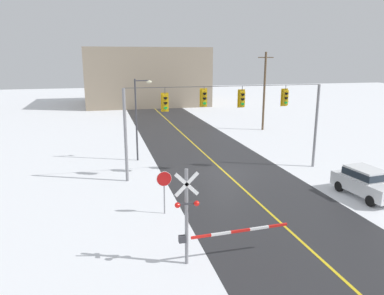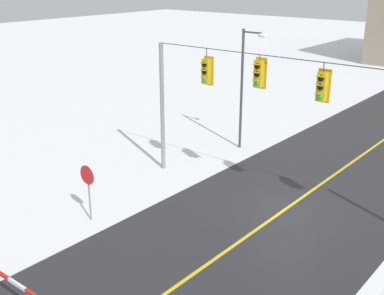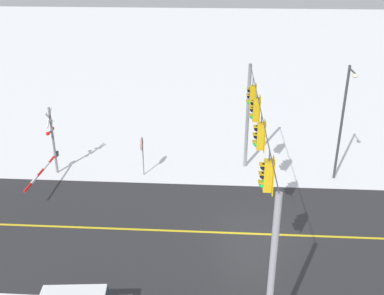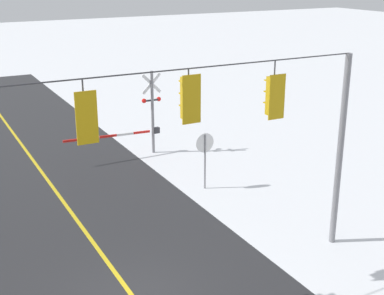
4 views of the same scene
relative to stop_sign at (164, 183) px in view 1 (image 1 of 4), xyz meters
name	(u,v)px [view 1 (image 1 of 4)]	position (x,y,z in m)	size (l,w,h in m)	color
ground_plane	(226,173)	(5.48, 5.89, -1.71)	(160.00, 160.00, 0.00)	white
road_asphalt	(203,153)	(5.48, 11.89, -1.71)	(9.00, 80.00, 0.01)	#28282B
lane_centre_line	(203,153)	(5.48, 11.89, -1.70)	(0.14, 72.00, 0.01)	gold
signal_span	(226,112)	(5.39, 5.88, 2.70)	(14.20, 0.47, 6.22)	gray
stop_sign	(164,183)	(0.00, 0.00, 0.00)	(0.80, 0.09, 2.35)	gray
railroad_crossing	(198,218)	(0.47, -5.07, 0.24)	(4.87, 0.31, 4.00)	gray
parked_car_white	(366,181)	(12.02, -0.43, -0.76)	(2.13, 4.32, 1.74)	white
streetlamp_near	(139,112)	(-0.11, 10.87, 2.20)	(1.39, 0.28, 6.50)	#38383D
utility_pole	(264,91)	(14.93, 20.38, 2.75)	(1.80, 0.24, 8.67)	brown
building_distant	(145,76)	(4.96, 48.60, 3.11)	(20.37, 15.71, 9.64)	gray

